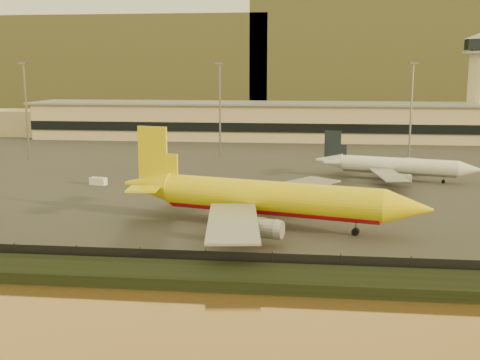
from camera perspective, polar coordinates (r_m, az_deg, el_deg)
The scene contains 12 objects.
ground at distance 85.63m, azimuth -3.12°, elevation -5.67°, with size 900.00×900.00×0.00m, color black.
embankment at distance 69.51m, azimuth -5.50°, elevation -8.96°, with size 320.00×7.00×1.40m, color black.
tarmac at distance 178.22m, azimuth 2.01°, elevation 2.78°, with size 320.00×220.00×0.20m, color #2D2D2D.
perimeter_fence at distance 73.03m, azimuth -4.85°, elevation -7.49°, with size 300.00×0.05×2.20m, color black.
terminal_building at distance 209.33m, azimuth -1.29°, elevation 5.61°, with size 202.00×25.00×12.60m.
control_tower at distance 219.37m, azimuth 21.65°, elevation 9.15°, with size 11.20×11.20×35.50m.
apron_light_masts at distance 156.30m, azimuth 6.99°, elevation 7.39°, with size 152.20×12.20×25.40m.
distant_hills at distance 422.60m, azimuth 1.89°, elevation 11.43°, with size 470.00×160.00×70.00m.
dhl_cargo_jet at distance 90.94m, azimuth 2.42°, elevation -1.75°, with size 48.34×46.35×14.62m.
white_narrowbody_jet at distance 133.93m, azimuth 14.53°, elevation 1.28°, with size 34.84×33.27×10.16m.
gse_vehicle_yellow at distance 116.79m, azimuth 7.45°, elevation -0.78°, with size 4.55×2.05×2.05m, color yellow.
gse_vehicle_white at distance 128.01m, azimuth -13.29°, elevation -0.11°, with size 3.42×1.54×1.54m, color white.
Camera 1 is at (14.01, -81.09, 23.67)m, focal length 45.00 mm.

